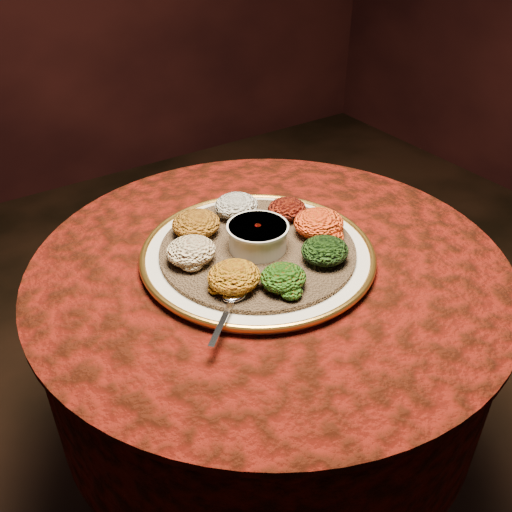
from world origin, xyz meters
TOP-DOWN VIEW (x-y plane):
  - table at (0.00, 0.00)m, footprint 0.96×0.96m
  - platter at (-0.01, 0.02)m, footprint 0.58×0.58m
  - injera at (-0.01, 0.02)m, footprint 0.48×0.48m
  - stew_bowl at (-0.01, 0.02)m, footprint 0.12×0.12m
  - spoon at (-0.15, -0.10)m, footprint 0.13×0.11m
  - portion_ayib at (0.02, 0.15)m, footprint 0.10×0.09m
  - portion_kitfo at (0.10, 0.09)m, footprint 0.08×0.08m
  - portion_tikil at (0.12, -0.01)m, footprint 0.10×0.10m
  - portion_gomen at (0.07, -0.09)m, footprint 0.09×0.09m
  - portion_mixveg at (-0.05, -0.11)m, footprint 0.08×0.08m
  - portion_kik at (-0.12, -0.06)m, footprint 0.10×0.09m
  - portion_timatim at (-0.15, 0.05)m, footprint 0.10×0.09m
  - portion_shiro at (-0.09, 0.13)m, footprint 0.10×0.10m

SIDE VIEW (x-z plane):
  - table at x=0.00m, z-range 0.19..0.92m
  - platter at x=-0.01m, z-range 0.73..0.76m
  - injera at x=-0.01m, z-range 0.75..0.76m
  - spoon at x=-0.15m, z-range 0.76..0.77m
  - portion_kitfo at x=0.10m, z-range 0.76..0.80m
  - portion_mixveg at x=-0.05m, z-range 0.76..0.80m
  - portion_gomen at x=0.07m, z-range 0.76..0.81m
  - portion_ayib at x=0.02m, z-range 0.76..0.81m
  - portion_timatim at x=-0.15m, z-range 0.76..0.81m
  - portion_kik at x=-0.12m, z-range 0.76..0.81m
  - portion_shiro at x=-0.09m, z-range 0.76..0.81m
  - portion_tikil at x=0.12m, z-range 0.76..0.81m
  - stew_bowl at x=-0.01m, z-range 0.77..0.82m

